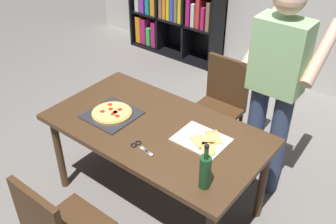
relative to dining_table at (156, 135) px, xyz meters
name	(u,v)px	position (x,y,z in m)	size (l,w,h in m)	color
ground_plane	(157,199)	(0.00, 0.00, -0.67)	(12.00, 12.00, 0.00)	gray
dining_table	(156,135)	(0.00, 0.00, 0.00)	(1.63, 0.89, 0.75)	#4C331E
chair_far_side	(220,101)	(0.00, 0.93, -0.16)	(0.42, 0.42, 0.90)	#472D19
person_serving_pizza	(276,83)	(0.58, 0.71, 0.32)	(0.55, 0.54, 1.75)	#38476B
pepperoni_pizza_on_tray	(112,113)	(-0.36, -0.09, 0.09)	(0.37, 0.37, 0.04)	#2D2D33
pizza_slices_on_towel	(204,141)	(0.38, 0.07, 0.09)	(0.36, 0.29, 0.03)	white
wine_bottle	(205,171)	(0.62, -0.29, 0.20)	(0.07, 0.07, 0.32)	#194723
kitchen_scissors	(140,146)	(0.07, -0.25, 0.08)	(0.20, 0.09, 0.01)	silver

